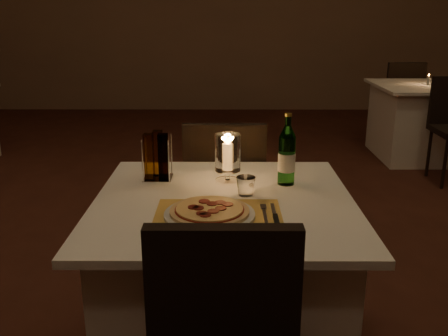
{
  "coord_description": "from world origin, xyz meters",
  "views": [
    {
      "loc": [
        0.09,
        -2.55,
        1.43
      ],
      "look_at": [
        0.08,
        -0.73,
        0.86
      ],
      "focal_mm": 40.0,
      "sensor_mm": 36.0,
      "label": 1
    }
  ],
  "objects_px": {
    "pizza": "(210,210)",
    "plate": "(210,215)",
    "neighbor_table_right": "(423,121)",
    "tumbler": "(246,186)",
    "hurricane_candle": "(228,154)",
    "chair_far": "(224,185)",
    "main_table": "(224,283)",
    "water_bottle": "(287,156)"
  },
  "relations": [
    {
      "from": "pizza",
      "to": "water_bottle",
      "type": "relative_size",
      "value": 0.93
    },
    {
      "from": "pizza",
      "to": "hurricane_candle",
      "type": "bearing_deg",
      "value": 80.48
    },
    {
      "from": "main_table",
      "to": "pizza",
      "type": "distance_m",
      "value": 0.44
    },
    {
      "from": "plate",
      "to": "neighbor_table_right",
      "type": "relative_size",
      "value": 0.32
    },
    {
      "from": "pizza",
      "to": "water_bottle",
      "type": "xyz_separation_m",
      "value": [
        0.31,
        0.36,
        0.09
      ]
    },
    {
      "from": "neighbor_table_right",
      "to": "tumbler",
      "type": "bearing_deg",
      "value": -121.71
    },
    {
      "from": "main_table",
      "to": "water_bottle",
      "type": "height_order",
      "value": "water_bottle"
    },
    {
      "from": "pizza",
      "to": "neighbor_table_right",
      "type": "relative_size",
      "value": 0.28
    },
    {
      "from": "chair_far",
      "to": "neighbor_table_right",
      "type": "relative_size",
      "value": 0.9
    },
    {
      "from": "pizza",
      "to": "plate",
      "type": "bearing_deg",
      "value": -171.74
    },
    {
      "from": "pizza",
      "to": "neighbor_table_right",
      "type": "distance_m",
      "value": 3.94
    },
    {
      "from": "tumbler",
      "to": "neighbor_table_right",
      "type": "xyz_separation_m",
      "value": [
        1.92,
        3.11,
        -0.4
      ]
    },
    {
      "from": "tumbler",
      "to": "chair_far",
      "type": "bearing_deg",
      "value": 97.27
    },
    {
      "from": "tumbler",
      "to": "water_bottle",
      "type": "bearing_deg",
      "value": 37.89
    },
    {
      "from": "water_bottle",
      "to": "neighbor_table_right",
      "type": "height_order",
      "value": "water_bottle"
    },
    {
      "from": "main_table",
      "to": "neighbor_table_right",
      "type": "xyz_separation_m",
      "value": [
        2.01,
        3.15,
        0.0
      ]
    },
    {
      "from": "plate",
      "to": "hurricane_candle",
      "type": "height_order",
      "value": "hurricane_candle"
    },
    {
      "from": "plate",
      "to": "tumbler",
      "type": "height_order",
      "value": "tumbler"
    },
    {
      "from": "water_bottle",
      "to": "hurricane_candle",
      "type": "height_order",
      "value": "water_bottle"
    },
    {
      "from": "chair_far",
      "to": "pizza",
      "type": "relative_size",
      "value": 3.21
    },
    {
      "from": "chair_far",
      "to": "tumbler",
      "type": "relative_size",
      "value": 11.98
    },
    {
      "from": "plate",
      "to": "tumbler",
      "type": "xyz_separation_m",
      "value": [
        0.14,
        0.23,
        0.03
      ]
    },
    {
      "from": "neighbor_table_right",
      "to": "main_table",
      "type": "bearing_deg",
      "value": -122.46
    },
    {
      "from": "plate",
      "to": "hurricane_candle",
      "type": "bearing_deg",
      "value": 80.47
    },
    {
      "from": "tumbler",
      "to": "hurricane_candle",
      "type": "xyz_separation_m",
      "value": [
        -0.07,
        0.16,
        0.08
      ]
    },
    {
      "from": "main_table",
      "to": "chair_far",
      "type": "xyz_separation_m",
      "value": [
        0.0,
        0.71,
        0.18
      ]
    },
    {
      "from": "water_bottle",
      "to": "plate",
      "type": "bearing_deg",
      "value": -130.58
    },
    {
      "from": "chair_far",
      "to": "pizza",
      "type": "xyz_separation_m",
      "value": [
        -0.05,
        -0.89,
        0.22
      ]
    },
    {
      "from": "tumbler",
      "to": "water_bottle",
      "type": "distance_m",
      "value": 0.24
    },
    {
      "from": "plate",
      "to": "neighbor_table_right",
      "type": "height_order",
      "value": "plate"
    },
    {
      "from": "plate",
      "to": "hurricane_candle",
      "type": "distance_m",
      "value": 0.41
    },
    {
      "from": "main_table",
      "to": "plate",
      "type": "relative_size",
      "value": 3.12
    },
    {
      "from": "main_table",
      "to": "plate",
      "type": "height_order",
      "value": "plate"
    },
    {
      "from": "water_bottle",
      "to": "main_table",
      "type": "bearing_deg",
      "value": -145.1
    },
    {
      "from": "chair_far",
      "to": "tumbler",
      "type": "height_order",
      "value": "chair_far"
    },
    {
      "from": "chair_far",
      "to": "hurricane_candle",
      "type": "distance_m",
      "value": 0.6
    },
    {
      "from": "plate",
      "to": "pizza",
      "type": "relative_size",
      "value": 1.14
    },
    {
      "from": "plate",
      "to": "neighbor_table_right",
      "type": "distance_m",
      "value": 3.94
    },
    {
      "from": "tumbler",
      "to": "neighbor_table_right",
      "type": "height_order",
      "value": "tumbler"
    },
    {
      "from": "main_table",
      "to": "hurricane_candle",
      "type": "height_order",
      "value": "hurricane_candle"
    },
    {
      "from": "chair_far",
      "to": "pizza",
      "type": "bearing_deg",
      "value": -93.2
    },
    {
      "from": "main_table",
      "to": "water_bottle",
      "type": "distance_m",
      "value": 0.58
    }
  ]
}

